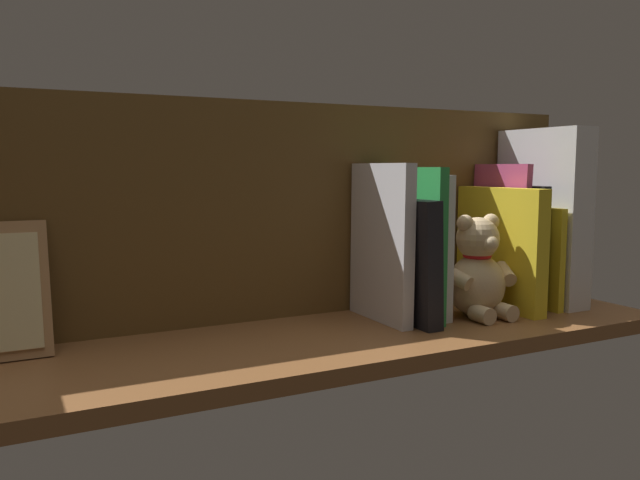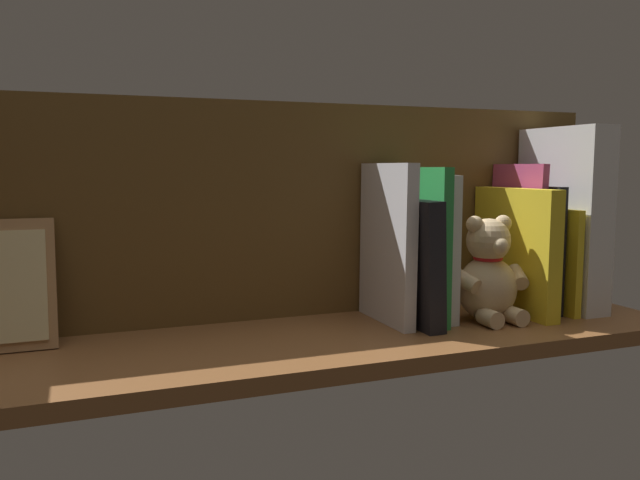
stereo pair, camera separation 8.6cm
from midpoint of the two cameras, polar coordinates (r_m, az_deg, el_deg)
name	(u,v)px [view 2 (the right image)]	position (r cm, az deg, el deg)	size (l,w,h in cm)	color
ground_plane	(320,342)	(88.96, 2.81, -9.21)	(107.49, 28.79, 2.20)	brown
shelf_back_panel	(292,211)	(97.08, -0.04, 2.63)	(107.49, 1.50, 32.84)	brown
dictionary_thick_white	(563,218)	(112.63, 23.08, 1.79)	(4.94, 17.25, 29.50)	silver
book_0	(542,258)	(111.10, 21.49, -1.54)	(1.24, 16.76, 16.60)	yellow
book_1	(529,247)	(110.31, 20.48, -0.64)	(1.59, 14.89, 20.09)	black
book_2	(516,236)	(109.78, 19.37, 0.29)	(1.23, 12.53, 23.59)	#B23F72
book_3	(515,251)	(106.19, 19.39, -0.94)	(2.62, 18.50, 19.81)	yellow
teddy_bear	(488,274)	(99.90, 17.33, -3.00)	(12.92, 10.20, 15.92)	#D1B284
book_4	(430,247)	(99.37, 12.34, -0.59)	(1.99, 14.00, 21.92)	silver
book_5	(420,244)	(97.42, 11.49, -0.37)	(1.60, 15.57, 23.09)	green
book_6	(407,261)	(95.61, 10.42, -1.89)	(2.71, 17.34, 18.41)	black
book_7	(387,243)	(94.86, 8.65, -0.32)	(1.90, 14.99, 23.67)	silver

